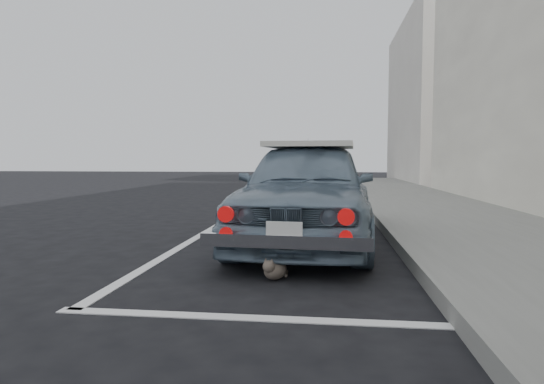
{
  "coord_description": "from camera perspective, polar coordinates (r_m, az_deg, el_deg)",
  "views": [
    {
      "loc": [
        0.96,
        -3.59,
        1.11
      ],
      "look_at": [
        0.33,
        1.58,
        0.75
      ],
      "focal_mm": 30.0,
      "sensor_mm": 36.0,
      "label": 1
    }
  ],
  "objects": [
    {
      "name": "cat",
      "position": [
        4.29,
        0.32,
        -9.61
      ],
      "size": [
        0.28,
        0.4,
        0.23
      ],
      "rotation": [
        0.0,
        0.0,
        -0.37
      ],
      "color": "#655A4D",
      "rests_on": "ground"
    },
    {
      "name": "pline_rear",
      "position": [
        3.31,
        -1.52,
        -15.57
      ],
      "size": [
        3.0,
        0.12,
        0.01
      ],
      "primitive_type": "cube",
      "color": "silver",
      "rests_on": "ground"
    },
    {
      "name": "pline_side",
      "position": [
        6.94,
        -8.74,
        -5.26
      ],
      "size": [
        0.12,
        7.0,
        0.01
      ],
      "primitive_type": "cube",
      "color": "silver",
      "rests_on": "ground"
    },
    {
      "name": "building_far",
      "position": [
        24.37,
        20.04,
        10.56
      ],
      "size": [
        3.5,
        10.0,
        8.0
      ],
      "primitive_type": "cube",
      "color": "beige",
      "rests_on": "ground"
    },
    {
      "name": "sidewalk",
      "position": [
        6.11,
        28.52,
        -6.28
      ],
      "size": [
        2.8,
        40.0,
        0.15
      ],
      "primitive_type": "cube",
      "color": "slate",
      "rests_on": "ground"
    },
    {
      "name": "retro_coupe",
      "position": [
        6.09,
        4.57,
        0.17
      ],
      "size": [
        1.91,
        4.22,
        1.4
      ],
      "rotation": [
        0.0,
        0.0,
        -0.06
      ],
      "color": "slate",
      "rests_on": "ground"
    },
    {
      "name": "pline_front",
      "position": [
        10.16,
        4.32,
        -2.28
      ],
      "size": [
        3.0,
        0.12,
        0.01
      ],
      "primitive_type": "cube",
      "color": "silver",
      "rests_on": "ground"
    },
    {
      "name": "ground",
      "position": [
        3.88,
        -7.91,
        -12.73
      ],
      "size": [
        80.0,
        80.0,
        0.0
      ],
      "primitive_type": "plane",
      "color": "black",
      "rests_on": "ground"
    }
  ]
}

